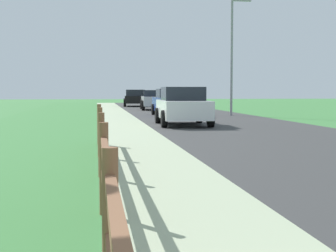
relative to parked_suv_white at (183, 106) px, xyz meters
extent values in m
plane|color=#3C7B3C|center=(-1.49, 4.00, -0.81)|extent=(120.00, 120.00, 0.00)
cube|color=#373737|center=(2.01, 6.00, -0.80)|extent=(7.00, 66.00, 0.01)
cube|color=#A5B28F|center=(-4.49, 6.00, -0.80)|extent=(6.00, 66.00, 0.01)
cube|color=#3C7B3C|center=(-5.99, 6.00, -0.80)|extent=(5.00, 66.00, 0.00)
cylinder|color=brown|center=(-3.54, -17.69, -0.26)|extent=(0.11, 0.11, 1.09)
cylinder|color=brown|center=(-3.54, -15.08, -0.26)|extent=(0.11, 0.11, 1.09)
cylinder|color=brown|center=(-3.54, -12.48, -0.26)|extent=(0.11, 0.11, 1.09)
cylinder|color=brown|center=(-3.54, -9.87, -0.26)|extent=(0.11, 0.11, 1.09)
cylinder|color=brown|center=(-3.54, -7.27, -0.26)|extent=(0.11, 0.11, 1.09)
cube|color=brown|center=(-3.54, -13.78, -0.32)|extent=(0.07, 13.03, 0.09)
cube|color=brown|center=(-3.54, -13.78, 0.07)|extent=(0.07, 13.03, 0.09)
cube|color=white|center=(0.00, -0.02, -0.14)|extent=(1.99, 4.36, 0.75)
cube|color=#1E232B|center=(0.00, 0.07, 0.52)|extent=(1.70, 2.23, 0.56)
cylinder|color=black|center=(0.89, -1.38, -0.46)|extent=(0.24, 0.69, 0.69)
cylinder|color=black|center=(-0.97, -1.33, -0.46)|extent=(0.24, 0.69, 0.69)
cylinder|color=black|center=(0.97, 1.29, -0.46)|extent=(0.24, 0.69, 0.69)
cylinder|color=black|center=(-0.89, 1.34, -0.46)|extent=(0.24, 0.69, 0.69)
cube|color=navy|center=(0.76, 7.90, -0.15)|extent=(1.93, 4.24, 0.77)
cube|color=#1E232B|center=(0.76, 7.94, 0.49)|extent=(1.69, 1.95, 0.51)
cylinder|color=black|center=(1.70, 6.59, -0.48)|extent=(0.22, 0.65, 0.65)
cylinder|color=black|center=(-0.20, 6.60, -0.48)|extent=(0.22, 0.65, 0.65)
cylinder|color=black|center=(1.71, 9.21, -0.48)|extent=(0.22, 0.65, 0.65)
cylinder|color=black|center=(-0.19, 9.22, -0.48)|extent=(0.22, 0.65, 0.65)
cube|color=#B7BABF|center=(0.76, 17.08, -0.15)|extent=(2.00, 4.53, 0.68)
cube|color=#1E232B|center=(0.77, 17.26, 0.43)|extent=(1.67, 2.14, 0.49)
cylinder|color=black|center=(1.60, 15.66, -0.44)|extent=(0.25, 0.75, 0.74)
cylinder|color=black|center=(-0.20, 15.74, -0.44)|extent=(0.25, 0.75, 0.74)
cylinder|color=black|center=(1.72, 18.42, -0.44)|extent=(0.25, 0.75, 0.74)
cylinder|color=black|center=(-0.07, 18.50, -0.44)|extent=(0.25, 0.75, 0.74)
cube|color=black|center=(-0.03, 25.69, -0.18)|extent=(2.12, 4.52, 0.66)
cube|color=#1E232B|center=(-0.04, 25.44, 0.44)|extent=(1.77, 2.16, 0.57)
cylinder|color=black|center=(0.84, 24.27, -0.45)|extent=(0.26, 0.72, 0.71)
cylinder|color=black|center=(-1.05, 24.37, -0.45)|extent=(0.26, 0.72, 0.71)
cylinder|color=black|center=(0.99, 27.01, -0.45)|extent=(0.26, 0.72, 0.71)
cylinder|color=black|center=(-0.90, 27.11, -0.45)|extent=(0.26, 0.72, 0.71)
cylinder|color=gray|center=(4.14, 7.45, 2.58)|extent=(0.14, 0.14, 6.77)
cube|color=#999999|center=(4.69, 7.45, 5.82)|extent=(1.10, 0.20, 0.14)
camera|label=1|loc=(-3.62, -20.98, 0.65)|focal=54.11mm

